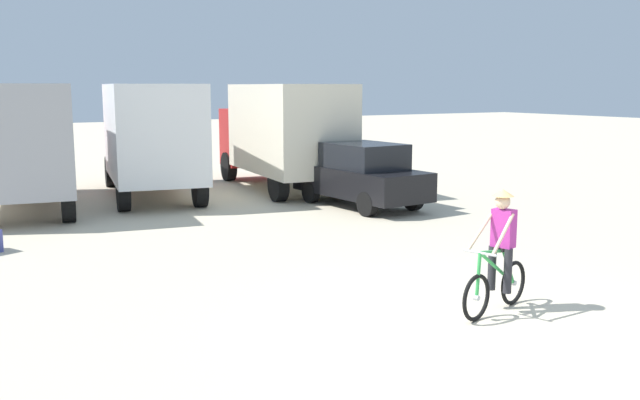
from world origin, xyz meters
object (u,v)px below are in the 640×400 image
object	(u,v)px
box_truck_grey_hauler	(21,140)
box_truck_cream_rv	(283,131)
box_truck_avon_van	(150,134)
cyclist_orange_shirt	(499,256)
sedan_parked	(361,175)

from	to	relation	value
box_truck_grey_hauler	box_truck_cream_rv	xyz separation A→B (m)	(7.78, -0.06, 0.00)
box_truck_avon_van	box_truck_cream_rv	xyz separation A→B (m)	(4.15, -0.55, 0.00)
box_truck_grey_hauler	cyclist_orange_shirt	xyz separation A→B (m)	(4.72, -12.83, -1.03)
box_truck_grey_hauler	box_truck_avon_van	size ratio (longest dim) A/B	1.00
box_truck_cream_rv	sedan_parked	size ratio (longest dim) A/B	1.61
sedan_parked	cyclist_orange_shirt	xyz separation A→B (m)	(-3.36, -8.68, -0.04)
box_truck_grey_hauler	sedan_parked	world-z (taller)	box_truck_grey_hauler
box_truck_grey_hauler	sedan_parked	xyz separation A→B (m)	(8.08, -4.14, -0.99)
box_truck_grey_hauler	cyclist_orange_shirt	world-z (taller)	box_truck_grey_hauler
box_truck_avon_van	box_truck_cream_rv	distance (m)	4.19
box_truck_avon_van	cyclist_orange_shirt	world-z (taller)	box_truck_avon_van
cyclist_orange_shirt	box_truck_cream_rv	bearing A→B (deg)	76.51
box_truck_grey_hauler	cyclist_orange_shirt	distance (m)	13.71
box_truck_cream_rv	sedan_parked	xyz separation A→B (m)	(0.30, -4.09, -0.99)
box_truck_cream_rv	box_truck_grey_hauler	bearing A→B (deg)	179.59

